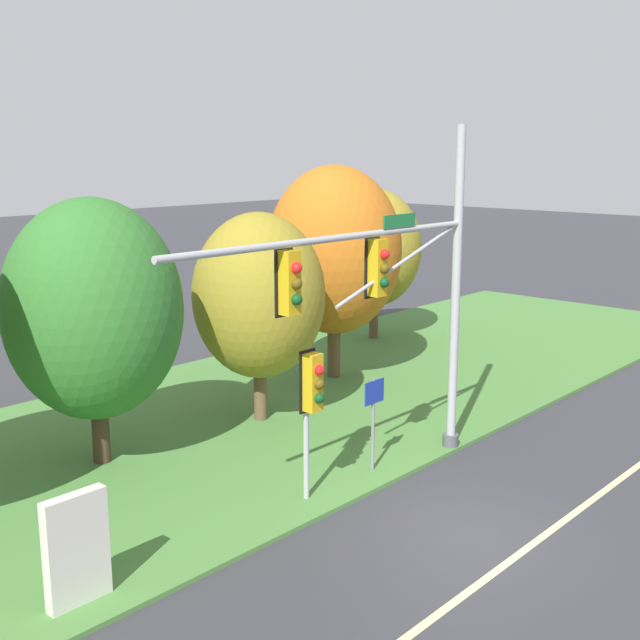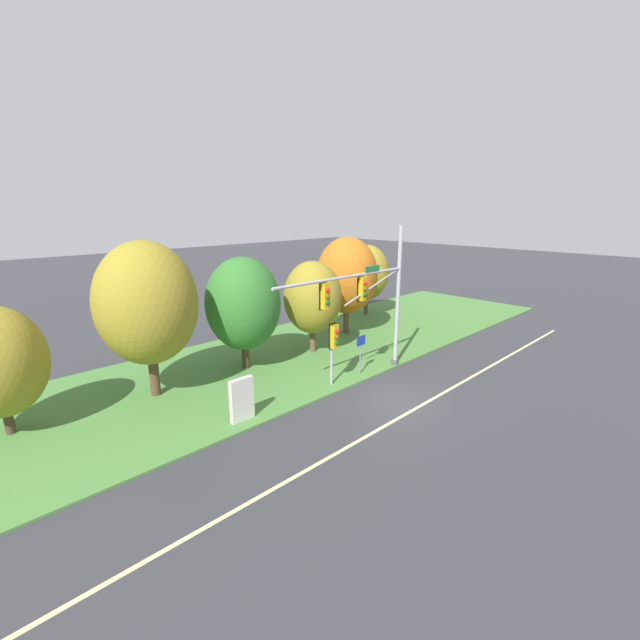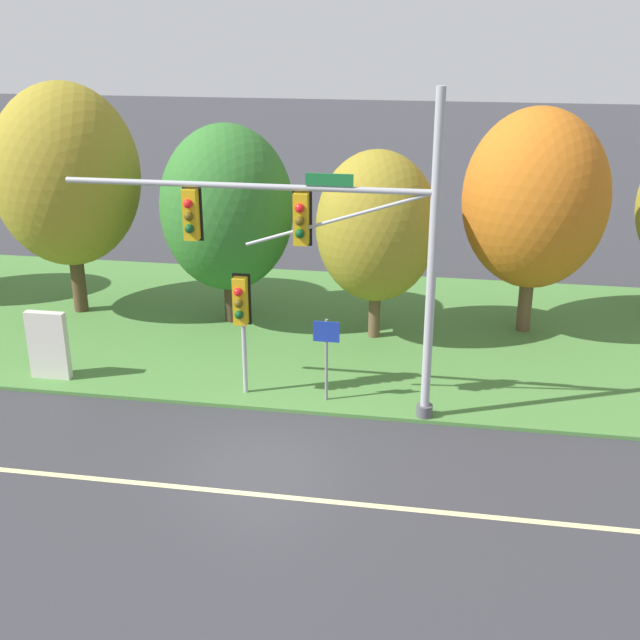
{
  "view_description": "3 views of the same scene",
  "coord_description": "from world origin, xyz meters",
  "px_view_note": "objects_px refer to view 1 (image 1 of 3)",
  "views": [
    {
      "loc": [
        -12.83,
        -7.68,
        7.39
      ],
      "look_at": [
        0.2,
        4.17,
        3.65
      ],
      "focal_mm": 45.0,
      "sensor_mm": 36.0,
      "label": 1
    },
    {
      "loc": [
        -15.88,
        -10.93,
        8.94
      ],
      "look_at": [
        -1.84,
        3.47,
        3.61
      ],
      "focal_mm": 24.0,
      "sensor_mm": 36.0,
      "label": 2
    },
    {
      "loc": [
        3.93,
        -15.11,
        9.43
      ],
      "look_at": [
        0.83,
        2.99,
        2.37
      ],
      "focal_mm": 45.0,
      "sensor_mm": 36.0,
      "label": 3
    }
  ],
  "objects_px": {
    "tree_tall_centre": "(334,251)",
    "info_kiosk": "(77,550)",
    "pedestrian_signal_near_kerb": "(312,392)",
    "traffic_signal_mast": "(397,284)",
    "route_sign_post": "(374,410)",
    "tree_mid_verge": "(259,296)",
    "tree_right_far": "(375,248)",
    "tree_behind_signpost": "(93,310)"
  },
  "relations": [
    {
      "from": "tree_behind_signpost",
      "to": "tree_tall_centre",
      "type": "height_order",
      "value": "tree_tall_centre"
    },
    {
      "from": "traffic_signal_mast",
      "to": "tree_mid_verge",
      "type": "xyz_separation_m",
      "value": [
        0.6,
        5.04,
        -0.96
      ]
    },
    {
      "from": "traffic_signal_mast",
      "to": "pedestrian_signal_near_kerb",
      "type": "distance_m",
      "value": 3.09
    },
    {
      "from": "tree_mid_verge",
      "to": "info_kiosk",
      "type": "xyz_separation_m",
      "value": [
        -8.36,
        -4.48,
        -2.51
      ]
    },
    {
      "from": "tree_right_far",
      "to": "tree_tall_centre",
      "type": "bearing_deg",
      "value": -154.39
    },
    {
      "from": "tree_tall_centre",
      "to": "info_kiosk",
      "type": "relative_size",
      "value": 3.61
    },
    {
      "from": "tree_behind_signpost",
      "to": "tree_mid_verge",
      "type": "xyz_separation_m",
      "value": [
        4.69,
        -0.55,
        -0.24
      ]
    },
    {
      "from": "tree_behind_signpost",
      "to": "info_kiosk",
      "type": "relative_size",
      "value": 3.31
    },
    {
      "from": "pedestrian_signal_near_kerb",
      "to": "tree_tall_centre",
      "type": "xyz_separation_m",
      "value": [
        7.47,
        5.95,
        1.76
      ]
    },
    {
      "from": "traffic_signal_mast",
      "to": "tree_tall_centre",
      "type": "bearing_deg",
      "value": 50.87
    },
    {
      "from": "tree_tall_centre",
      "to": "info_kiosk",
      "type": "bearing_deg",
      "value": -155.84
    },
    {
      "from": "tree_behind_signpost",
      "to": "tree_right_far",
      "type": "bearing_deg",
      "value": 12.73
    },
    {
      "from": "tree_behind_signpost",
      "to": "pedestrian_signal_near_kerb",
      "type": "bearing_deg",
      "value": -70.99
    },
    {
      "from": "route_sign_post",
      "to": "traffic_signal_mast",
      "type": "bearing_deg",
      "value": -73.58
    },
    {
      "from": "route_sign_post",
      "to": "info_kiosk",
      "type": "height_order",
      "value": "route_sign_post"
    },
    {
      "from": "route_sign_post",
      "to": "tree_behind_signpost",
      "type": "distance_m",
      "value": 6.84
    },
    {
      "from": "tree_tall_centre",
      "to": "route_sign_post",
      "type": "bearing_deg",
      "value": -132.1
    },
    {
      "from": "tree_mid_verge",
      "to": "traffic_signal_mast",
      "type": "bearing_deg",
      "value": -96.84
    },
    {
      "from": "pedestrian_signal_near_kerb",
      "to": "tree_mid_verge",
      "type": "bearing_deg",
      "value": 57.92
    },
    {
      "from": "tree_tall_centre",
      "to": "tree_right_far",
      "type": "bearing_deg",
      "value": 25.61
    },
    {
      "from": "tree_mid_verge",
      "to": "tree_right_far",
      "type": "relative_size",
      "value": 0.98
    },
    {
      "from": "tree_tall_centre",
      "to": "traffic_signal_mast",
      "type": "bearing_deg",
      "value": -129.13
    },
    {
      "from": "traffic_signal_mast",
      "to": "pedestrian_signal_near_kerb",
      "type": "xyz_separation_m",
      "value": [
        -2.3,
        0.4,
        -2.02
      ]
    },
    {
      "from": "traffic_signal_mast",
      "to": "info_kiosk",
      "type": "xyz_separation_m",
      "value": [
        -7.76,
        0.56,
        -3.47
      ]
    },
    {
      "from": "pedestrian_signal_near_kerb",
      "to": "tree_behind_signpost",
      "type": "distance_m",
      "value": 5.64
    },
    {
      "from": "traffic_signal_mast",
      "to": "tree_tall_centre",
      "type": "xyz_separation_m",
      "value": [
        5.17,
        6.35,
        -0.26
      ]
    },
    {
      "from": "tree_tall_centre",
      "to": "tree_behind_signpost",
      "type": "bearing_deg",
      "value": -175.28
    },
    {
      "from": "route_sign_post",
      "to": "tree_tall_centre",
      "type": "xyz_separation_m",
      "value": [
        5.31,
        5.88,
        2.71
      ]
    },
    {
      "from": "tree_mid_verge",
      "to": "tree_tall_centre",
      "type": "relative_size",
      "value": 0.83
    },
    {
      "from": "route_sign_post",
      "to": "tree_right_far",
      "type": "xyz_separation_m",
      "value": [
        10.54,
        8.38,
        2.11
      ]
    },
    {
      "from": "tree_right_far",
      "to": "info_kiosk",
      "type": "bearing_deg",
      "value": -155.42
    },
    {
      "from": "pedestrian_signal_near_kerb",
      "to": "route_sign_post",
      "type": "xyz_separation_m",
      "value": [
        2.16,
        0.08,
        -0.95
      ]
    },
    {
      "from": "pedestrian_signal_near_kerb",
      "to": "tree_behind_signpost",
      "type": "bearing_deg",
      "value": 109.01
    },
    {
      "from": "route_sign_post",
      "to": "tree_behind_signpost",
      "type": "relative_size",
      "value": 0.35
    },
    {
      "from": "tree_mid_verge",
      "to": "info_kiosk",
      "type": "bearing_deg",
      "value": -151.81
    },
    {
      "from": "traffic_signal_mast",
      "to": "route_sign_post",
      "type": "bearing_deg",
      "value": 106.42
    },
    {
      "from": "pedestrian_signal_near_kerb",
      "to": "info_kiosk",
      "type": "bearing_deg",
      "value": 178.39
    },
    {
      "from": "tree_mid_verge",
      "to": "tree_tall_centre",
      "type": "bearing_deg",
      "value": 16.09
    },
    {
      "from": "route_sign_post",
      "to": "pedestrian_signal_near_kerb",
      "type": "bearing_deg",
      "value": -178.01
    },
    {
      "from": "tree_tall_centre",
      "to": "tree_right_far",
      "type": "height_order",
      "value": "tree_tall_centre"
    },
    {
      "from": "tree_behind_signpost",
      "to": "tree_mid_verge",
      "type": "height_order",
      "value": "tree_behind_signpost"
    },
    {
      "from": "pedestrian_signal_near_kerb",
      "to": "tree_mid_verge",
      "type": "xyz_separation_m",
      "value": [
        2.91,
        4.63,
        1.06
      ]
    }
  ]
}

